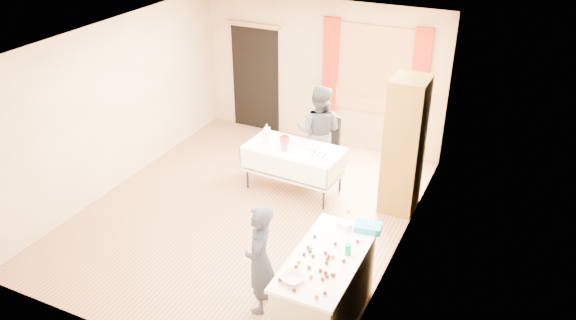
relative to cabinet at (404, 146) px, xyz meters
The scene contains 29 objects.
floor 2.49m from the cabinet, 151.24° to the right, with size 4.50×5.50×0.02m, color #9E7047.
ceiling 2.77m from the cabinet, 151.24° to the right, with size 4.50×5.50×0.02m, color white.
wall_back 2.61m from the cabinet, 140.03° to the left, with size 4.50×0.02×2.60m, color tan.
wall_front 4.34m from the cabinet, 117.32° to the right, with size 4.50×0.02×2.60m, color tan.
wall_left 4.40m from the cabinet, 165.59° to the right, with size 0.02×5.50×2.60m, color tan.
wall_right 1.16m from the cabinet, 76.11° to the right, with size 0.02×5.50×2.60m, color tan.
window_frame 1.97m from the cabinet, 121.31° to the left, with size 1.32×0.06×1.52m, color olive.
window_pane 1.95m from the cabinet, 121.54° to the left, with size 1.20×0.02×1.40m, color white.
curtain_left 2.42m from the cabinet, 138.28° to the left, with size 0.28×0.06×1.65m, color maroon.
curtain_right 1.66m from the cabinet, 97.58° to the left, with size 0.28×0.06×1.65m, color maroon.
doorway 3.68m from the cabinet, 153.53° to the left, with size 0.95×0.04×2.00m, color black.
door_lintel 3.80m from the cabinet, 153.95° to the left, with size 1.05×0.06×0.08m, color olive.
cabinet is the anchor object (origin of this frame).
counter 2.78m from the cabinet, 92.11° to the right, with size 0.71×1.50×0.91m.
party_table 1.75m from the cabinet, behind, with size 1.53×0.84×0.75m.
chair 1.76m from the cabinet, 156.52° to the left, with size 0.50×0.50×0.94m.
girl 2.95m from the cabinet, 107.15° to the right, with size 0.45×0.57×1.36m, color #212839.
woman 1.55m from the cabinet, 164.75° to the left, with size 0.82×0.67×1.55m, color black.
soda_can 2.58m from the cabinet, 88.09° to the right, with size 0.07×0.07×0.12m, color #017A30.
mixing_bowl 3.23m from the cabinet, 94.66° to the right, with size 0.28×0.28×0.06m, color white.
foam_block 2.16m from the cabinet, 92.99° to the right, with size 0.15×0.10×0.08m, color white.
blue_basket 2.07m from the cabinet, 86.09° to the right, with size 0.30×0.20×0.08m, color #1C85C3.
pitcher 2.09m from the cabinet, behind, with size 0.11×0.11×0.22m, color silver.
cup_red 1.83m from the cabinet, behind, with size 0.16×0.16×0.13m, color red.
cup_rainbow 1.77m from the cabinet, 166.91° to the right, with size 0.15×0.15×0.12m, color red.
small_bowl 1.36m from the cabinet, behind, with size 0.16×0.16×0.05m, color white.
pastry_tray 1.25m from the cabinet, 163.32° to the right, with size 0.28×0.20×0.02m, color white.
bottle 2.22m from the cabinet, behind, with size 0.09×0.09×0.18m, color white.
cake_balls 2.90m from the cabinet, 92.43° to the right, with size 0.53×1.06×0.04m.
Camera 1 is at (3.55, -6.09, 4.58)m, focal length 35.00 mm.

